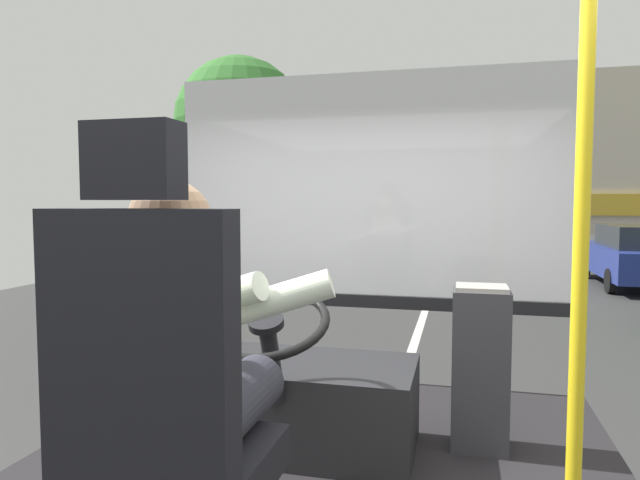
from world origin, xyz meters
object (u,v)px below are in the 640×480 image
at_px(driver_seat, 163,426).
at_px(parked_car_silver, 556,232).
at_px(bus_driver, 186,352).
at_px(steering_console, 295,400).
at_px(handrail_pole, 581,250).
at_px(parked_car_blue, 639,255).
at_px(parked_car_white, 587,238).
at_px(fare_box, 480,367).

relative_size(driver_seat, parked_car_silver, 0.31).
relative_size(bus_driver, parked_car_silver, 0.18).
distance_m(steering_console, parked_car_silver, 21.64).
relative_size(steering_console, handrail_pole, 0.55).
bearing_deg(driver_seat, handrail_pole, 22.46).
bearing_deg(parked_car_silver, parked_car_blue, -88.83).
height_order(driver_seat, parked_car_silver, driver_seat).
distance_m(steering_console, handrail_pole, 1.52).
relative_size(driver_seat, parked_car_white, 0.31).
bearing_deg(fare_box, bus_driver, -123.54).
xyz_separation_m(parked_car_white, parked_car_silver, (-0.21, 4.48, -0.06)).
bearing_deg(parked_car_white, parked_car_silver, 92.74).
bearing_deg(fare_box, parked_car_silver, 80.38).
distance_m(driver_seat, parked_car_silver, 22.80).
bearing_deg(parked_car_silver, fare_box, -99.62).
distance_m(parked_car_blue, parked_car_white, 5.40).
height_order(driver_seat, fare_box, driver_seat).
bearing_deg(parked_car_silver, parked_car_white, -87.26).
distance_m(driver_seat, handrail_pole, 1.23).
xyz_separation_m(parked_car_blue, parked_car_white, (0.01, 5.40, 0.05)).
bearing_deg(driver_seat, parked_car_white, 75.57).
distance_m(driver_seat, parked_car_white, 18.48).
bearing_deg(fare_box, parked_car_blue, 71.31).
bearing_deg(driver_seat, parked_car_silver, 78.90).
xyz_separation_m(bus_driver, steering_console, (0.00, 1.05, -0.51)).
distance_m(fare_box, parked_car_white, 16.94).
bearing_deg(steering_console, parked_car_blue, 67.91).
distance_m(bus_driver, parked_car_white, 18.37).
distance_m(steering_console, fare_box, 0.87).
bearing_deg(handrail_pole, fare_box, 103.72).
bearing_deg(driver_seat, steering_console, 90.00).
distance_m(driver_seat, steering_console, 1.23).
relative_size(bus_driver, steering_console, 0.69).
xyz_separation_m(fare_box, parked_car_silver, (3.56, 20.98, -0.45)).
bearing_deg(steering_console, parked_car_white, 74.60).
bearing_deg(fare_box, parked_car_white, 77.14).
relative_size(parked_car_blue, parked_car_white, 0.92).
height_order(bus_driver, handrail_pole, handrail_pole).
bearing_deg(parked_car_white, fare_box, -102.86).
xyz_separation_m(driver_seat, parked_car_silver, (4.39, 22.37, -0.64)).
height_order(steering_console, parked_car_white, steering_console).
xyz_separation_m(bus_driver, fare_box, (0.83, 1.26, -0.35)).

